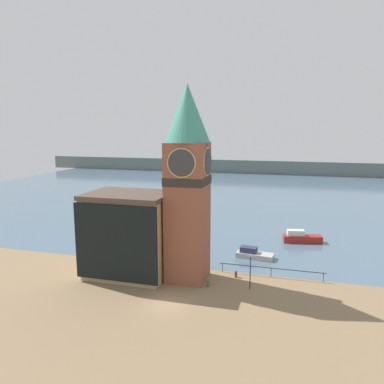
% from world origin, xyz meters
% --- Properties ---
extents(ground_plane, '(160.00, 160.00, 0.00)m').
position_xyz_m(ground_plane, '(0.00, 0.00, 0.00)').
color(ground_plane, '#846B4C').
extents(water, '(160.00, 120.00, 0.00)m').
position_xyz_m(water, '(0.00, 70.29, -0.00)').
color(water, slate).
rests_on(water, ground_plane).
extents(far_shoreline, '(180.00, 3.00, 5.00)m').
position_xyz_m(far_shoreline, '(0.00, 110.29, 2.50)').
color(far_shoreline, slate).
rests_on(far_shoreline, water).
extents(pier_railing, '(12.18, 0.08, 1.09)m').
position_xyz_m(pier_railing, '(9.41, 10.04, 0.96)').
color(pier_railing, '#333338').
rests_on(pier_railing, ground_plane).
extents(clock_tower, '(4.98, 4.98, 21.84)m').
position_xyz_m(clock_tower, '(0.16, 6.92, 11.59)').
color(clock_tower, brown).
rests_on(clock_tower, ground_plane).
extents(pier_building, '(9.67, 7.33, 9.79)m').
position_xyz_m(pier_building, '(-6.86, 6.36, 4.92)').
color(pier_building, tan).
rests_on(pier_building, ground_plane).
extents(boat_near, '(5.11, 2.54, 1.40)m').
position_xyz_m(boat_near, '(6.66, 16.07, 0.51)').
color(boat_near, '#B7B2A8').
rests_on(boat_near, water).
extents(boat_far, '(5.93, 2.77, 1.89)m').
position_xyz_m(boat_far, '(12.87, 24.88, 0.72)').
color(boat_far, maroon).
rests_on(boat_far, water).
extents(mooring_bollard_near, '(0.35, 0.35, 0.79)m').
position_xyz_m(mooring_bollard_near, '(5.46, 8.79, 0.43)').
color(mooring_bollard_near, brown).
rests_on(mooring_bollard_near, ground_plane).
extents(mooring_bollard_far, '(0.35, 0.35, 0.81)m').
position_xyz_m(mooring_bollard_far, '(2.94, 5.38, 0.44)').
color(mooring_bollard_far, brown).
rests_on(mooring_bollard_far, ground_plane).
extents(lamp_post, '(0.32, 0.32, 3.97)m').
position_xyz_m(lamp_post, '(7.44, 5.93, 2.77)').
color(lamp_post, black).
rests_on(lamp_post, ground_plane).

